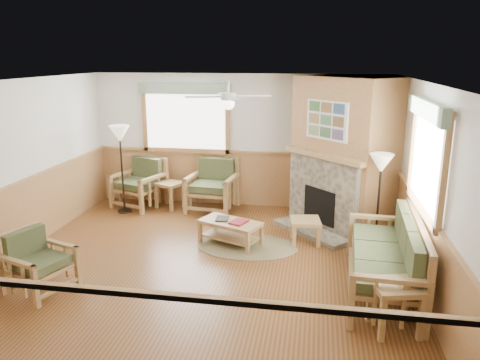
% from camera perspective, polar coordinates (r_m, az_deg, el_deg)
% --- Properties ---
extents(floor, '(6.00, 6.00, 0.01)m').
position_cam_1_polar(floor, '(7.16, -4.14, -10.27)').
color(floor, brown).
rests_on(floor, ground).
extents(ceiling, '(6.00, 6.00, 0.01)m').
position_cam_1_polar(ceiling, '(6.49, -4.60, 11.88)').
color(ceiling, white).
rests_on(ceiling, floor).
extents(wall_back, '(6.00, 0.02, 2.70)m').
position_cam_1_polar(wall_back, '(9.57, -0.11, 4.77)').
color(wall_back, white).
rests_on(wall_back, floor).
extents(wall_front, '(6.00, 0.02, 2.70)m').
position_cam_1_polar(wall_front, '(4.02, -14.66, -10.51)').
color(wall_front, white).
rests_on(wall_front, floor).
extents(wall_left, '(0.02, 6.00, 2.70)m').
position_cam_1_polar(wall_left, '(7.95, -25.87, 1.14)').
color(wall_left, white).
rests_on(wall_left, floor).
extents(wall_right, '(0.02, 6.00, 2.70)m').
position_cam_1_polar(wall_right, '(6.67, 21.55, -0.81)').
color(wall_right, white).
rests_on(wall_right, floor).
extents(wainscot, '(6.00, 6.00, 1.10)m').
position_cam_1_polar(wainscot, '(6.94, -4.23, -6.13)').
color(wainscot, '#A37343').
rests_on(wainscot, floor).
extents(fireplace, '(3.11, 3.11, 2.70)m').
position_cam_1_polar(fireplace, '(8.53, 12.54, 3.14)').
color(fireplace, '#A37343').
rests_on(fireplace, floor).
extents(window_back, '(1.90, 0.16, 1.50)m').
position_cam_1_polar(window_back, '(9.64, -6.76, 11.81)').
color(window_back, white).
rests_on(window_back, wall_back).
extents(window_right, '(0.16, 1.90, 1.50)m').
position_cam_1_polar(window_right, '(6.27, 22.59, 9.14)').
color(window_right, white).
rests_on(window_right, wall_right).
extents(ceiling_fan, '(1.59, 1.59, 0.36)m').
position_cam_1_polar(ceiling_fan, '(6.72, -1.43, 11.68)').
color(ceiling_fan, white).
rests_on(ceiling_fan, ceiling).
extents(sofa, '(2.22, 1.02, 1.00)m').
position_cam_1_polar(sofa, '(6.50, 17.10, -8.80)').
color(sofa, '#A47F4C').
rests_on(sofa, floor).
extents(armchair_back_left, '(1.13, 1.13, 0.98)m').
position_cam_1_polar(armchair_back_left, '(9.88, -12.24, -0.36)').
color(armchair_back_left, '#A47F4C').
rests_on(armchair_back_left, floor).
extents(armchair_back_right, '(1.00, 1.00, 1.02)m').
position_cam_1_polar(armchair_back_right, '(9.42, -3.42, -0.66)').
color(armchair_back_right, '#A47F4C').
rests_on(armchair_back_right, floor).
extents(armchair_left, '(0.93, 0.93, 0.82)m').
position_cam_1_polar(armchair_left, '(6.80, -23.32, -9.14)').
color(armchair_left, '#A47F4C').
rests_on(armchair_left, floor).
extents(coffee_table, '(1.12, 0.85, 0.40)m').
position_cam_1_polar(coffee_table, '(7.79, -1.19, -6.44)').
color(coffee_table, '#A47F4C').
rests_on(coffee_table, floor).
extents(end_table_chairs, '(0.63, 0.62, 0.54)m').
position_cam_1_polar(end_table_chairs, '(9.72, -8.52, -1.81)').
color(end_table_chairs, '#A47F4C').
rests_on(end_table_chairs, floor).
extents(end_table_sofa, '(0.61, 0.60, 0.58)m').
position_cam_1_polar(end_table_sofa, '(5.75, 18.34, -14.53)').
color(end_table_sofa, '#A47F4C').
rests_on(end_table_sofa, floor).
extents(footstool, '(0.54, 0.54, 0.42)m').
position_cam_1_polar(footstool, '(7.91, 7.93, -6.19)').
color(footstool, '#A47F4C').
rests_on(footstool, floor).
extents(braided_rug, '(1.79, 1.79, 0.01)m').
position_cam_1_polar(braided_rug, '(7.76, 0.88, -8.10)').
color(braided_rug, brown).
rests_on(braided_rug, floor).
extents(floor_lamp_left, '(0.47, 0.47, 1.75)m').
position_cam_1_polar(floor_lamp_left, '(9.47, -14.19, 1.26)').
color(floor_lamp_left, black).
rests_on(floor_lamp_left, floor).
extents(floor_lamp_right, '(0.38, 0.38, 1.61)m').
position_cam_1_polar(floor_lamp_right, '(7.60, 16.49, -2.82)').
color(floor_lamp_right, black).
rests_on(floor_lamp_right, floor).
extents(book_red, '(0.32, 0.36, 0.03)m').
position_cam_1_polar(book_red, '(7.64, -0.16, -5.03)').
color(book_red, maroon).
rests_on(book_red, coffee_table).
extents(book_dark, '(0.22, 0.28, 0.03)m').
position_cam_1_polar(book_dark, '(7.80, -2.19, -4.64)').
color(book_dark, '#262620').
rests_on(book_dark, coffee_table).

